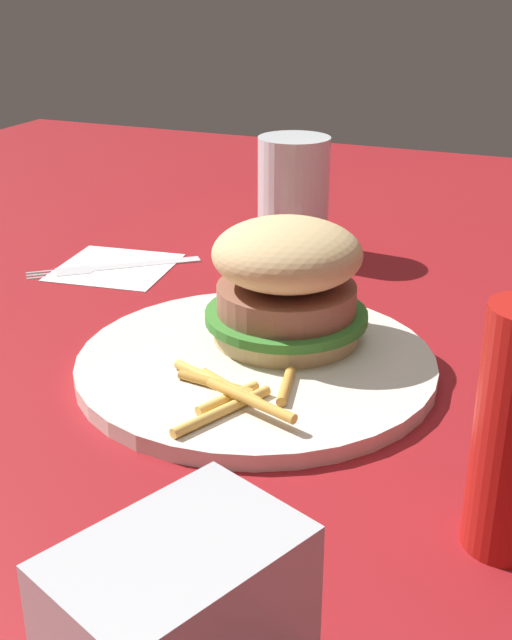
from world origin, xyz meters
The scene contains 7 objects.
ground_plane centered at (0.00, 0.00, 0.00)m, with size 1.60×1.60×0.00m, color maroon.
plate centered at (-0.01, 0.03, 0.01)m, with size 0.27×0.27×0.01m, color silver.
sandwich centered at (-0.01, -0.01, 0.06)m, with size 0.13×0.13×0.09m.
fries_pile centered at (-0.02, 0.10, 0.02)m, with size 0.11×0.11×0.01m.
napkin centered at (0.21, -0.13, 0.00)m, with size 0.11×0.11×0.00m, color white.
fork centered at (0.21, -0.12, 0.00)m, with size 0.14×0.12×0.00m.
drink_glass centered at (0.07, -0.24, 0.05)m, with size 0.07×0.07×0.12m.
Camera 1 is at (-0.22, 0.54, 0.28)m, focal length 46.38 mm.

